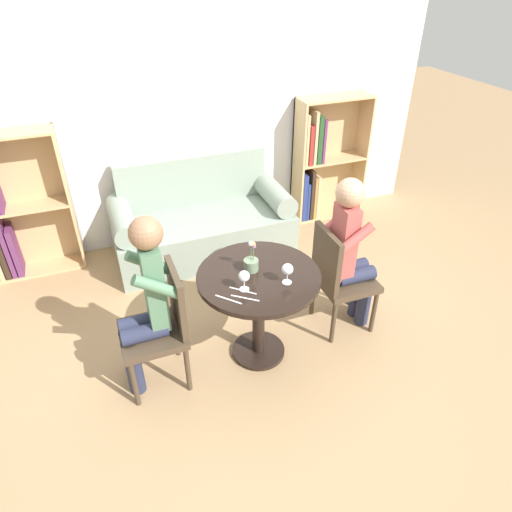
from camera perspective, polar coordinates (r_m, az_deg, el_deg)
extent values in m
plane|color=tan|center=(3.57, 0.30, -11.86)|extent=(16.00, 16.00, 0.00)
cube|color=silver|center=(4.55, -9.23, 18.06)|extent=(5.20, 0.05, 2.70)
cylinder|color=black|center=(3.10, 0.33, -2.59)|extent=(0.85, 0.85, 0.03)
cylinder|color=black|center=(3.32, 0.31, -7.47)|extent=(0.09, 0.09, 0.67)
cylinder|color=black|center=(3.56, 0.30, -11.69)|extent=(0.40, 0.40, 0.03)
cube|color=gray|center=(4.57, -6.56, 2.71)|extent=(1.71, 0.80, 0.42)
cube|color=gray|center=(4.63, -8.02, 9.49)|extent=(1.49, 0.16, 0.50)
cylinder|color=gray|center=(4.32, -16.38, 4.40)|extent=(0.22, 0.72, 0.22)
cylinder|color=gray|center=(4.63, 2.15, 7.85)|extent=(0.22, 0.72, 0.22)
cube|color=tan|center=(4.67, -26.98, 6.17)|extent=(0.79, 0.02, 1.33)
cube|color=tan|center=(4.52, -22.26, 6.52)|extent=(0.02, 0.28, 1.33)
cube|color=tan|center=(4.87, -25.07, -1.29)|extent=(0.75, 0.28, 0.02)
cube|color=tan|center=(4.56, -27.03, 5.48)|extent=(0.75, 0.28, 0.02)
cube|color=tan|center=(4.33, -29.29, 13.09)|extent=(0.75, 0.28, 0.02)
cube|color=#332319|center=(4.77, -29.18, 0.64)|extent=(0.05, 0.23, 0.52)
cube|color=#602D5B|center=(4.75, -28.64, 0.94)|extent=(0.04, 0.23, 0.55)
cube|color=#602D5B|center=(4.76, -27.89, 0.70)|extent=(0.05, 0.23, 0.48)
cube|color=tan|center=(5.24, 8.56, 12.38)|extent=(0.79, 0.02, 1.33)
cube|color=tan|center=(4.97, 5.29, 11.36)|extent=(0.02, 0.28, 1.33)
cube|color=tan|center=(5.34, 12.95, 12.28)|extent=(0.02, 0.28, 1.33)
cube|color=tan|center=(5.42, 8.63, 5.43)|extent=(0.75, 0.28, 0.02)
cube|color=tan|center=(5.14, 9.25, 11.86)|extent=(0.75, 0.28, 0.02)
cube|color=tan|center=(4.94, 9.97, 18.93)|extent=(0.75, 0.28, 0.02)
cube|color=navy|center=(5.14, 5.64, 7.55)|extent=(0.05, 0.23, 0.54)
cube|color=navy|center=(5.18, 6.06, 7.10)|extent=(0.03, 0.23, 0.43)
cube|color=#332319|center=(5.17, 6.57, 7.86)|extent=(0.04, 0.23, 0.57)
cube|color=olive|center=(5.21, 6.93, 7.52)|extent=(0.03, 0.23, 0.49)
cube|color=tan|center=(5.22, 7.28, 7.62)|extent=(0.03, 0.23, 0.50)
cube|color=tan|center=(4.88, 5.93, 14.39)|extent=(0.03, 0.23, 0.53)
cube|color=maroon|center=(4.92, 6.42, 13.82)|extent=(0.04, 0.23, 0.42)
cube|color=tan|center=(4.92, 6.97, 14.62)|extent=(0.03, 0.23, 0.55)
cube|color=#234723|center=(4.95, 7.50, 14.39)|extent=(0.05, 0.23, 0.50)
cube|color=#602D5B|center=(4.98, 7.99, 14.26)|extent=(0.03, 0.23, 0.47)
cylinder|color=#473828|center=(3.45, -15.84, -10.89)|extent=(0.04, 0.04, 0.40)
cylinder|color=#473828|center=(3.20, -14.95, -15.18)|extent=(0.04, 0.04, 0.40)
cylinder|color=#473828|center=(3.47, -9.97, -9.64)|extent=(0.04, 0.04, 0.40)
cylinder|color=#473828|center=(3.22, -8.54, -13.78)|extent=(0.04, 0.04, 0.40)
cube|color=#473828|center=(3.17, -12.83, -9.49)|extent=(0.42, 0.42, 0.05)
cube|color=#473828|center=(3.03, -9.89, -5.26)|extent=(0.04, 0.38, 0.45)
cylinder|color=#473828|center=(3.72, 14.51, -6.76)|extent=(0.04, 0.04, 0.40)
cylinder|color=#473828|center=(3.95, 11.77, -3.65)|extent=(0.04, 0.04, 0.40)
cylinder|color=#473828|center=(3.56, 9.65, -8.18)|extent=(0.04, 0.04, 0.40)
cylinder|color=#473828|center=(3.80, 7.11, -4.83)|extent=(0.04, 0.04, 0.40)
cube|color=#473828|center=(3.61, 11.14, -3.05)|extent=(0.43, 0.43, 0.05)
cube|color=#473828|center=(3.39, 8.81, -0.36)|extent=(0.05, 0.38, 0.45)
cylinder|color=#282D47|center=(3.35, -15.30, -11.94)|extent=(0.11, 0.11, 0.45)
cylinder|color=#282D47|center=(3.27, -15.02, -13.26)|extent=(0.11, 0.11, 0.45)
cylinder|color=#282D47|center=(3.16, -14.07, -8.04)|extent=(0.30, 0.11, 0.11)
cylinder|color=#282D47|center=(3.08, -13.74, -9.34)|extent=(0.30, 0.11, 0.11)
cube|color=#517A5B|center=(2.94, -12.60, -3.87)|extent=(0.12, 0.20, 0.59)
cylinder|color=#517A5B|center=(2.99, -13.31, -0.82)|extent=(0.29, 0.07, 0.23)
cylinder|color=#517A5B|center=(2.77, -12.35, -3.80)|extent=(0.29, 0.07, 0.23)
sphere|color=#936B4C|center=(2.72, -13.62, 2.80)|extent=(0.20, 0.20, 0.20)
cylinder|color=#282D47|center=(3.77, 13.34, -5.43)|extent=(0.11, 0.11, 0.45)
cylinder|color=#282D47|center=(3.84, 12.50, -4.47)|extent=(0.11, 0.11, 0.45)
cylinder|color=#282D47|center=(3.56, 12.41, -2.42)|extent=(0.30, 0.12, 0.11)
cylinder|color=#282D47|center=(3.63, 11.54, -1.47)|extent=(0.30, 0.12, 0.11)
cube|color=#B2514C|center=(3.38, 10.95, 1.75)|extent=(0.12, 0.20, 0.58)
cylinder|color=#B2514C|center=(3.23, 12.30, 2.03)|extent=(0.29, 0.08, 0.23)
cylinder|color=#B2514C|center=(3.43, 10.02, 4.28)|extent=(0.29, 0.08, 0.23)
sphere|color=tan|center=(3.19, 11.70, 7.75)|extent=(0.21, 0.21, 0.21)
cylinder|color=white|center=(2.96, -1.48, -4.17)|extent=(0.06, 0.06, 0.00)
cylinder|color=white|center=(2.94, -1.49, -3.57)|extent=(0.01, 0.01, 0.07)
sphere|color=white|center=(2.90, -1.51, -2.53)|extent=(0.07, 0.07, 0.07)
sphere|color=beige|center=(2.90, -1.50, -2.68)|extent=(0.05, 0.05, 0.05)
cylinder|color=white|center=(3.03, 3.88, -3.28)|extent=(0.06, 0.06, 0.00)
cylinder|color=white|center=(3.00, 3.91, -2.69)|extent=(0.01, 0.01, 0.07)
sphere|color=white|center=(2.96, 3.96, -1.65)|extent=(0.08, 0.08, 0.08)
sphere|color=maroon|center=(2.97, 3.95, -1.80)|extent=(0.06, 0.06, 0.06)
cylinder|color=gray|center=(3.11, -0.62, -1.14)|extent=(0.10, 0.10, 0.08)
cylinder|color=#4C7A42|center=(3.05, -0.64, 0.51)|extent=(0.00, 0.01, 0.13)
sphere|color=silver|center=(3.02, -0.65, 1.55)|extent=(0.04, 0.04, 0.04)
cylinder|color=#4C7A42|center=(3.07, -0.33, 0.43)|extent=(0.01, 0.01, 0.10)
sphere|color=#9E70B2|center=(3.04, -0.34, 1.25)|extent=(0.04, 0.04, 0.04)
cylinder|color=#4C7A42|center=(3.06, -0.36, 0.50)|extent=(0.01, 0.01, 0.12)
sphere|color=#E07F4C|center=(3.02, -0.36, 1.49)|extent=(0.04, 0.04, 0.04)
cube|color=silver|center=(2.89, -1.38, -5.28)|extent=(0.16, 0.13, 0.00)
cube|color=silver|center=(2.88, -3.45, -5.44)|extent=(0.14, 0.15, 0.00)
cube|color=silver|center=(2.95, -1.65, -4.35)|extent=(0.15, 0.14, 0.00)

